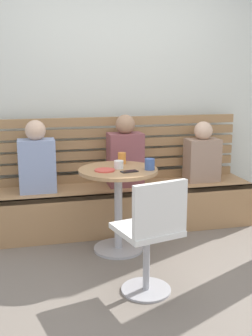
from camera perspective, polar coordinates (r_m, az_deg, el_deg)
name	(u,v)px	position (r m, az deg, el deg)	size (l,w,h in m)	color
ground	(155,285)	(3.22, 4.01, -15.67)	(8.00, 8.00, 0.00)	#70665B
back_wall	(110,82)	(4.42, -2.27, 11.69)	(5.20, 0.10, 2.90)	silver
booth_bench	(119,207)	(4.20, -0.92, -5.42)	(2.70, 0.52, 0.44)	#A87C51
booth_backrest	(114,149)	(4.29, -1.66, 2.64)	(2.65, 0.04, 0.67)	#9A7249
cafe_table	(118,194)	(3.61, -1.06, -3.54)	(0.68, 0.68, 0.74)	#ADADB2
white_chair	(151,233)	(2.90, 3.50, -8.88)	(0.48, 0.48, 0.85)	#ADADB2
person_adult	(125,154)	(4.11, -0.10, 1.87)	(0.34, 0.22, 0.71)	brown
person_child_left	(202,155)	(4.37, 10.40, 1.76)	(0.34, 0.22, 0.62)	#9E7F6B
person_child_middle	(37,160)	(3.98, -12.11, 1.02)	(0.34, 0.22, 0.68)	#8C9EC6
cup_tumbler_orange	(122,158)	(3.75, -0.56, 1.35)	(0.07, 0.07, 0.10)	orange
cup_ceramic_white	(119,165)	(3.55, -1.00, 0.46)	(0.08, 0.08, 0.07)	white
cup_mug_blue	(150,164)	(3.52, 3.26, 0.52)	(0.08, 0.08, 0.10)	#3D5B9E
plate_small	(105,170)	(3.48, -2.94, -0.30)	(0.17, 0.17, 0.01)	#DB4C42
phone_on_table	(129,171)	(3.44, 0.46, -0.47)	(0.07, 0.14, 0.01)	black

